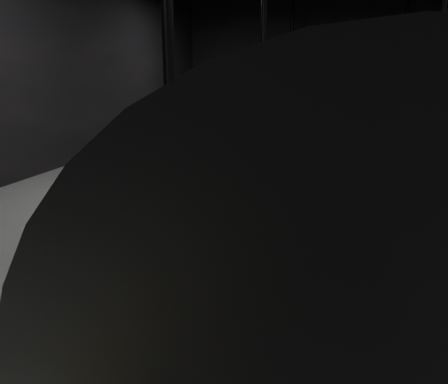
% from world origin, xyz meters
% --- Properties ---
extents(ground, '(44.00, 44.00, 0.00)m').
position_xyz_m(ground, '(0.00, 0.00, 0.00)').
color(ground, black).
rests_on(ground, ground).
extents(platform_left, '(9.00, 43.80, 1.00)m').
position_xyz_m(platform_left, '(-7.50, 0.00, 0.50)').
color(platform_left, '#535351').
rests_on(platform_left, ground).
extents(tactile_strip, '(0.50, 43.80, 0.01)m').
position_xyz_m(tactile_strip, '(-3.25, 0.00, 1.00)').
color(tactile_strip, '#9C901C').
rests_on(tactile_strip, platform_left).
extents(track, '(2.40, 43.00, 0.24)m').
position_xyz_m(track, '(0.00, 0.00, 0.07)').
color(track, '#3F3328').
rests_on(track, ground).
extents(train, '(2.84, 18.96, 5.07)m').
position_xyz_m(train, '(-0.00, -2.70, 2.83)').
color(train, '#A8ABB0').
rests_on(train, ground).
extents(woman, '(0.67, 0.49, 1.67)m').
position_xyz_m(woman, '(-4.56, -7.35, 1.84)').
color(woman, '#8D6C56').
rests_on(woman, platform_left).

